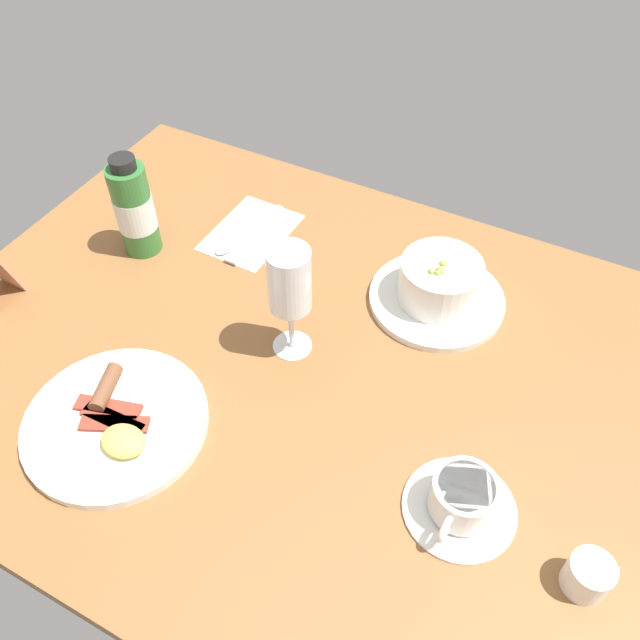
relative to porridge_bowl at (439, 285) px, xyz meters
The scene contains 8 objects.
ground_plane 25.29cm from the porridge_bowl, 54.22° to the left, with size 110.00×84.00×3.00cm, color brown.
porridge_bowl is the anchor object (origin of this frame).
cutlery_setting 34.68cm from the porridge_bowl, ahead, with size 12.49×17.10×0.90cm.
coffee_cup 34.94cm from the porridge_bowl, 115.22° to the left, with size 13.86×13.86×5.95cm.
creamer_jug 45.19cm from the porridge_bowl, 131.94° to the left, with size 6.07×5.08×5.32cm.
wine_glass 25.68cm from the porridge_bowl, 49.61° to the left, with size 6.00×6.00×18.51cm.
sauce_bottle_green 49.89cm from the porridge_bowl, 12.51° to the left, with size 6.30×6.30×17.73cm.
breakfast_plate 50.75cm from the porridge_bowl, 54.47° to the left, with size 24.45×24.45×3.70cm.
Camera 1 is at (-31.37, 51.72, 74.63)cm, focal length 37.08 mm.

